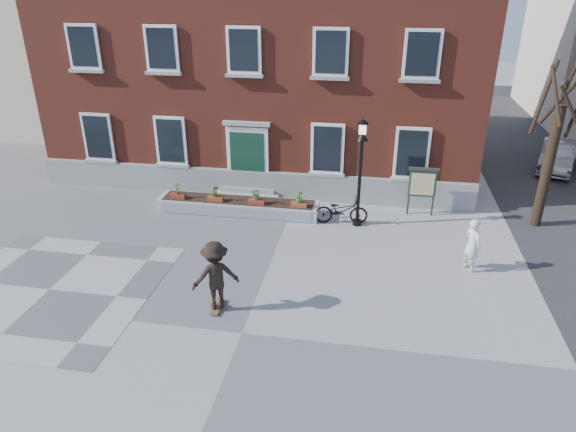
% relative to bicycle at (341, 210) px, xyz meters
% --- Properties ---
extents(ground, '(100.00, 100.00, 0.00)m').
position_rel_bicycle_xyz_m(ground, '(-1.97, -6.93, -0.51)').
color(ground, gray).
rests_on(ground, ground).
extents(checker_patch, '(6.00, 6.00, 0.01)m').
position_rel_bicycle_xyz_m(checker_patch, '(-7.97, -5.93, -0.50)').
color(checker_patch, '#565759').
rests_on(checker_patch, ground).
extents(distant_building, '(10.00, 12.00, 13.00)m').
position_rel_bicycle_xyz_m(distant_building, '(-19.97, 13.07, 5.99)').
color(distant_building, beige).
rests_on(distant_building, ground).
extents(bicycle, '(2.00, 0.90, 1.02)m').
position_rel_bicycle_xyz_m(bicycle, '(0.00, 0.00, 0.00)').
color(bicycle, black).
rests_on(bicycle, ground).
extents(parked_car, '(2.65, 4.25, 1.32)m').
position_rel_bicycle_xyz_m(parked_car, '(9.51, 7.61, 0.15)').
color(parked_car, '#A6A9AB').
rests_on(parked_car, ground).
extents(bystander, '(0.69, 0.75, 1.71)m').
position_rel_bicycle_xyz_m(bystander, '(4.16, -2.65, 0.35)').
color(bystander, silver).
rests_on(bystander, ground).
extents(brick_building, '(18.40, 10.85, 12.60)m').
position_rel_bicycle_xyz_m(brick_building, '(-3.97, 7.05, 5.79)').
color(brick_building, maroon).
rests_on(brick_building, ground).
extents(planter_assembly, '(6.20, 1.12, 1.15)m').
position_rel_bicycle_xyz_m(planter_assembly, '(-3.95, 0.25, -0.20)').
color(planter_assembly, '#B6B5B1').
rests_on(planter_assembly, ground).
extents(bare_tree, '(1.83, 1.83, 6.16)m').
position_rel_bicycle_xyz_m(bare_tree, '(7.04, 1.08, 2.28)').
color(bare_tree, black).
rests_on(bare_tree, ground).
extents(lamp_post, '(0.40, 0.40, 3.93)m').
position_rel_bicycle_xyz_m(lamp_post, '(0.59, -0.05, 2.03)').
color(lamp_post, black).
rests_on(lamp_post, ground).
extents(notice_board, '(1.10, 0.16, 1.87)m').
position_rel_bicycle_xyz_m(notice_board, '(2.89, 1.27, 0.75)').
color(notice_board, '#172F23').
rests_on(notice_board, ground).
extents(skateboarder, '(1.45, 1.24, 2.03)m').
position_rel_bicycle_xyz_m(skateboarder, '(-2.88, -5.99, 0.54)').
color(skateboarder, brown).
rests_on(skateboarder, ground).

